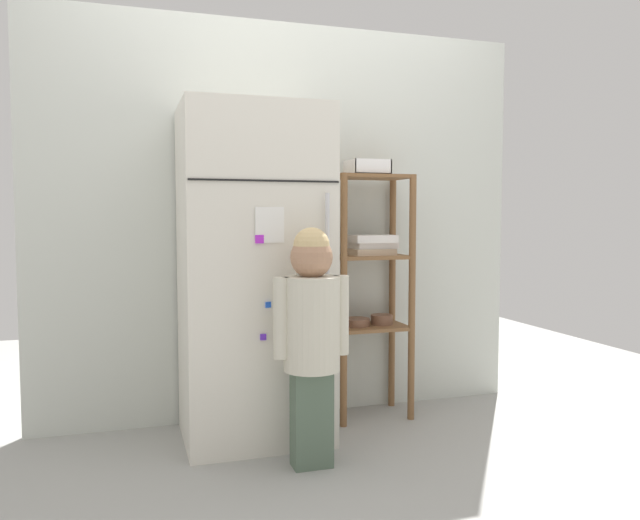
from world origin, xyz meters
name	(u,v)px	position (x,y,z in m)	size (l,w,h in m)	color
ground_plane	(304,433)	(0.00, 0.00, 0.00)	(6.00, 6.00, 0.00)	#999993
kitchen_wall_back	(286,222)	(0.00, 0.33, 1.04)	(2.64, 0.03, 2.09)	silver
refrigerator	(254,275)	(-0.24, 0.02, 0.79)	(0.68, 0.59, 1.59)	silver
child_standing	(311,323)	(-0.08, -0.41, 0.62)	(0.33, 0.24, 1.03)	#526653
pantry_shelf_unit	(370,274)	(0.41, 0.15, 0.77)	(0.41, 0.29, 1.29)	brown
fruit_bin	(368,169)	(0.39, 0.14, 1.32)	(0.20, 0.18, 0.08)	white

